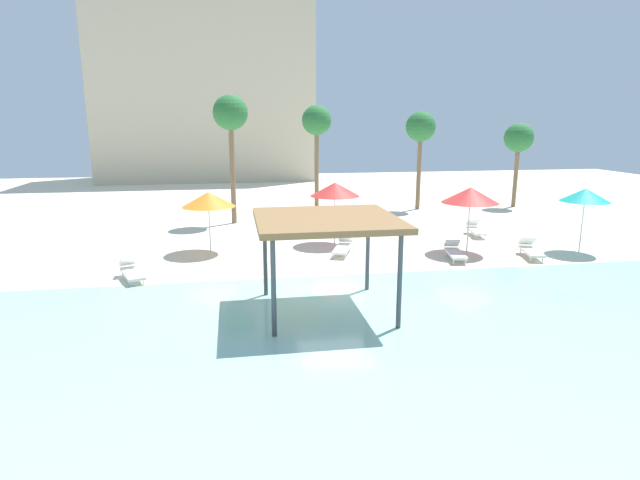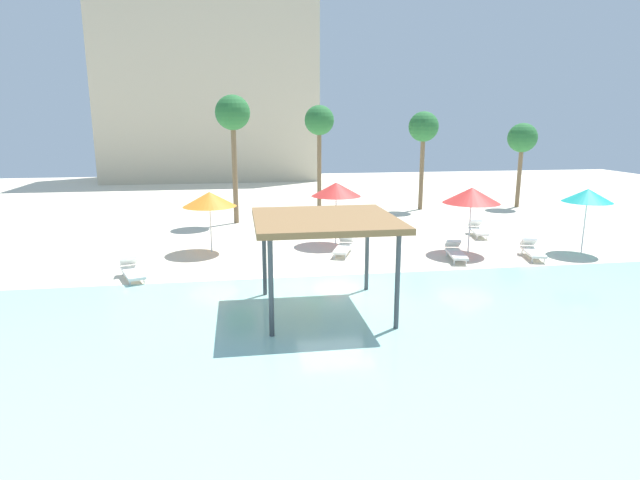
{
  "view_description": "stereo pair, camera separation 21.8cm",
  "coord_description": "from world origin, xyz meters",
  "px_view_note": "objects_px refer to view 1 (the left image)",
  "views": [
    {
      "loc": [
        -3.36,
        -16.8,
        5.67
      ],
      "look_at": [
        -0.21,
        2.0,
        1.3
      ],
      "focal_mm": 29.24,
      "sensor_mm": 36.0,
      "label": 1
    },
    {
      "loc": [
        -3.14,
        -16.83,
        5.67
      ],
      "look_at": [
        -0.21,
        2.0,
        1.3
      ],
      "focal_mm": 29.24,
      "sensor_mm": 36.0,
      "label": 2
    }
  ],
  "objects_px": {
    "palm_tree_0": "(230,116)",
    "shade_pavilion": "(327,223)",
    "beach_umbrella_red_3": "(470,195)",
    "beach_umbrella_teal_1": "(585,195)",
    "lounge_chair_0": "(475,229)",
    "lounge_chair_2": "(530,249)",
    "beach_umbrella_orange_0": "(208,199)",
    "palm_tree_2": "(317,123)",
    "beach_umbrella_red_2": "(335,189)",
    "lounge_chair_5": "(455,251)",
    "palm_tree_3": "(421,129)",
    "lounge_chair_3": "(343,246)",
    "palm_tree_1": "(519,139)",
    "lounge_chair_1": "(131,271)"
  },
  "relations": [
    {
      "from": "lounge_chair_2",
      "to": "lounge_chair_5",
      "type": "xyz_separation_m",
      "value": [
        -3.33,
        0.21,
        0.0
      ]
    },
    {
      "from": "beach_umbrella_orange_0",
      "to": "lounge_chair_1",
      "type": "xyz_separation_m",
      "value": [
        -2.69,
        -3.73,
        -2.02
      ]
    },
    {
      "from": "shade_pavilion",
      "to": "beach_umbrella_teal_1",
      "type": "height_order",
      "value": "shade_pavilion"
    },
    {
      "from": "beach_umbrella_teal_1",
      "to": "lounge_chair_0",
      "type": "height_order",
      "value": "beach_umbrella_teal_1"
    },
    {
      "from": "shade_pavilion",
      "to": "beach_umbrella_teal_1",
      "type": "relative_size",
      "value": 1.47
    },
    {
      "from": "lounge_chair_3",
      "to": "lounge_chair_5",
      "type": "bearing_deg",
      "value": 91.53
    },
    {
      "from": "lounge_chair_1",
      "to": "palm_tree_1",
      "type": "bearing_deg",
      "value": 99.79
    },
    {
      "from": "beach_umbrella_red_3",
      "to": "lounge_chair_0",
      "type": "bearing_deg",
      "value": 58.64
    },
    {
      "from": "shade_pavilion",
      "to": "beach_umbrella_teal_1",
      "type": "bearing_deg",
      "value": 23.69
    },
    {
      "from": "beach_umbrella_red_2",
      "to": "palm_tree_0",
      "type": "distance_m",
      "value": 8.23
    },
    {
      "from": "lounge_chair_5",
      "to": "palm_tree_3",
      "type": "xyz_separation_m",
      "value": [
        2.83,
        12.36,
        4.83
      ]
    },
    {
      "from": "lounge_chair_2",
      "to": "lounge_chair_3",
      "type": "distance_m",
      "value": 7.99
    },
    {
      "from": "beach_umbrella_teal_1",
      "to": "palm_tree_0",
      "type": "bearing_deg",
      "value": 148.44
    },
    {
      "from": "lounge_chair_2",
      "to": "beach_umbrella_orange_0",
      "type": "bearing_deg",
      "value": -88.94
    },
    {
      "from": "beach_umbrella_red_3",
      "to": "palm_tree_1",
      "type": "bearing_deg",
      "value": 52.68
    },
    {
      "from": "beach_umbrella_red_3",
      "to": "beach_umbrella_teal_1",
      "type": "bearing_deg",
      "value": -8.96
    },
    {
      "from": "shade_pavilion",
      "to": "beach_umbrella_orange_0",
      "type": "height_order",
      "value": "shade_pavilion"
    },
    {
      "from": "beach_umbrella_red_3",
      "to": "lounge_chair_2",
      "type": "height_order",
      "value": "beach_umbrella_red_3"
    },
    {
      "from": "shade_pavilion",
      "to": "beach_umbrella_red_2",
      "type": "relative_size",
      "value": 1.43
    },
    {
      "from": "lounge_chair_3",
      "to": "palm_tree_2",
      "type": "xyz_separation_m",
      "value": [
        0.8,
        12.18,
        5.2
      ]
    },
    {
      "from": "shade_pavilion",
      "to": "lounge_chair_0",
      "type": "relative_size",
      "value": 2.1
    },
    {
      "from": "beach_umbrella_red_3",
      "to": "palm_tree_0",
      "type": "relative_size",
      "value": 0.41
    },
    {
      "from": "palm_tree_0",
      "to": "shade_pavilion",
      "type": "bearing_deg",
      "value": -79.71
    },
    {
      "from": "beach_umbrella_teal_1",
      "to": "palm_tree_3",
      "type": "xyz_separation_m",
      "value": [
        -3.15,
        12.11,
        2.63
      ]
    },
    {
      "from": "palm_tree_0",
      "to": "lounge_chair_3",
      "type": "bearing_deg",
      "value": -59.58
    },
    {
      "from": "shade_pavilion",
      "to": "palm_tree_0",
      "type": "distance_m",
      "value": 15.26
    },
    {
      "from": "beach_umbrella_orange_0",
      "to": "palm_tree_2",
      "type": "xyz_separation_m",
      "value": [
        6.52,
        10.89,
        3.19
      ]
    },
    {
      "from": "beach_umbrella_orange_0",
      "to": "palm_tree_2",
      "type": "distance_m",
      "value": 13.08
    },
    {
      "from": "palm_tree_2",
      "to": "beach_umbrella_orange_0",
      "type": "bearing_deg",
      "value": -120.9
    },
    {
      "from": "lounge_chair_1",
      "to": "lounge_chair_5",
      "type": "bearing_deg",
      "value": 73.21
    },
    {
      "from": "shade_pavilion",
      "to": "palm_tree_2",
      "type": "distance_m",
      "value": 19.38
    },
    {
      "from": "beach_umbrella_red_2",
      "to": "beach_umbrella_red_3",
      "type": "xyz_separation_m",
      "value": [
        5.47,
        -2.56,
        -0.04
      ]
    },
    {
      "from": "palm_tree_0",
      "to": "palm_tree_2",
      "type": "relative_size",
      "value": 1.06
    },
    {
      "from": "lounge_chair_3",
      "to": "lounge_chair_5",
      "type": "xyz_separation_m",
      "value": [
        4.45,
        -1.62,
        0.0
      ]
    },
    {
      "from": "beach_umbrella_teal_1",
      "to": "beach_umbrella_red_2",
      "type": "distance_m",
      "value": 10.94
    },
    {
      "from": "lounge_chair_1",
      "to": "beach_umbrella_red_2",
      "type": "bearing_deg",
      "value": 97.21
    },
    {
      "from": "lounge_chair_2",
      "to": "lounge_chair_3",
      "type": "relative_size",
      "value": 1.0
    },
    {
      "from": "lounge_chair_0",
      "to": "palm_tree_2",
      "type": "bearing_deg",
      "value": -134.92
    },
    {
      "from": "palm_tree_0",
      "to": "palm_tree_2",
      "type": "xyz_separation_m",
      "value": [
        5.43,
        4.29,
        -0.38
      ]
    },
    {
      "from": "lounge_chair_5",
      "to": "beach_umbrella_red_2",
      "type": "bearing_deg",
      "value": -118.31
    },
    {
      "from": "palm_tree_1",
      "to": "palm_tree_3",
      "type": "relative_size",
      "value": 0.89
    },
    {
      "from": "lounge_chair_1",
      "to": "palm_tree_1",
      "type": "distance_m",
      "value": 26.31
    },
    {
      "from": "beach_umbrella_orange_0",
      "to": "palm_tree_1",
      "type": "height_order",
      "value": "palm_tree_1"
    },
    {
      "from": "lounge_chair_0",
      "to": "lounge_chair_2",
      "type": "distance_m",
      "value": 4.4
    },
    {
      "from": "lounge_chair_5",
      "to": "palm_tree_1",
      "type": "distance_m",
      "value": 16.11
    },
    {
      "from": "palm_tree_1",
      "to": "lounge_chair_2",
      "type": "bearing_deg",
      "value": -116.66
    },
    {
      "from": "lounge_chair_5",
      "to": "palm_tree_3",
      "type": "distance_m",
      "value": 13.57
    },
    {
      "from": "beach_umbrella_red_2",
      "to": "lounge_chair_5",
      "type": "bearing_deg",
      "value": -39.0
    },
    {
      "from": "lounge_chair_1",
      "to": "palm_tree_3",
      "type": "relative_size",
      "value": 0.32
    },
    {
      "from": "beach_umbrella_orange_0",
      "to": "palm_tree_2",
      "type": "relative_size",
      "value": 0.4
    }
  ]
}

